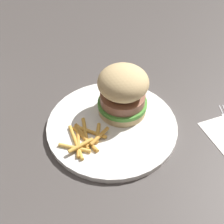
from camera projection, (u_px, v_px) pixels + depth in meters
name	position (u px, v px, depth m)	size (l,w,h in m)	color
ground_plane	(117.00, 120.00, 0.56)	(1.60, 1.60, 0.00)	#47423F
plate	(112.00, 125.00, 0.54)	(0.26, 0.26, 0.01)	white
sandwich	(123.00, 91.00, 0.52)	(0.10, 0.10, 0.11)	tan
fries_pile	(85.00, 139.00, 0.50)	(0.10, 0.10, 0.01)	gold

